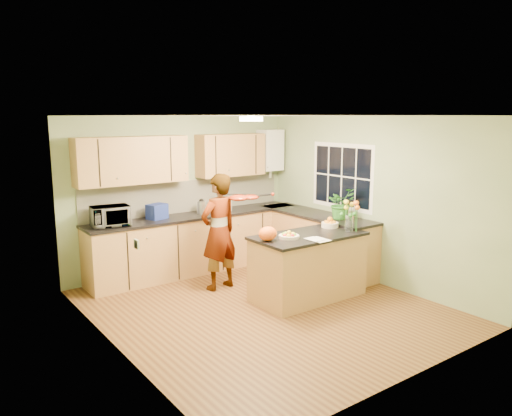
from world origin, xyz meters
TOP-DOWN VIEW (x-y plane):
  - floor at (0.00, 0.00)m, footprint 4.50×4.50m
  - ceiling at (0.00, 0.00)m, footprint 4.00×4.50m
  - wall_back at (0.00, 2.25)m, footprint 4.00×0.02m
  - wall_front at (0.00, -2.25)m, footprint 4.00×0.02m
  - wall_left at (-2.00, 0.00)m, footprint 0.02×4.50m
  - wall_right at (2.00, 0.00)m, footprint 0.02×4.50m
  - back_counter at (0.10, 1.95)m, footprint 3.64×0.62m
  - right_counter at (1.70, 0.85)m, footprint 0.62×2.24m
  - splashback at (0.10, 2.23)m, footprint 3.60×0.02m
  - upper_cabinets at (-0.18, 2.08)m, footprint 3.20×0.34m
  - boiler at (1.70, 2.09)m, footprint 0.40×0.30m
  - window_right at (1.99, 0.60)m, footprint 0.01×1.30m
  - light_switch at (-1.99, -0.60)m, footprint 0.02×0.09m
  - ceiling_lamp at (0.00, 0.30)m, footprint 0.30×0.30m
  - peninsula_island at (0.72, -0.03)m, footprint 1.57×0.81m
  - fruit_dish at (0.37, -0.03)m, footprint 0.27×0.27m
  - orange_bowl at (1.27, 0.12)m, footprint 0.25×0.25m
  - flower_vase at (1.32, -0.21)m, footprint 0.27×0.27m
  - orange_bag at (0.06, 0.02)m, footprint 0.27×0.23m
  - papers at (0.62, -0.33)m, footprint 0.21×0.29m
  - violinist at (-0.07, 1.01)m, footprint 0.67×0.49m
  - violin at (0.13, 0.79)m, footprint 0.70×0.61m
  - microwave at (-1.33, 1.91)m, footprint 0.57×0.42m
  - blue_box at (-0.57, 1.99)m, footprint 0.34×0.29m
  - kettle at (0.20, 1.97)m, footprint 0.15×0.15m
  - jar_cream at (0.58, 1.96)m, footprint 0.13×0.13m
  - jar_white at (0.67, 1.89)m, footprint 0.13×0.13m
  - potted_plant at (1.70, 0.32)m, footprint 0.44×0.39m

SIDE VIEW (x-z plane):
  - floor at x=0.00m, z-range 0.00..0.00m
  - peninsula_island at x=0.72m, z-range 0.00..0.90m
  - back_counter at x=0.10m, z-range 0.00..0.94m
  - right_counter at x=1.70m, z-range 0.00..0.94m
  - violinist at x=-0.07m, z-range 0.00..1.70m
  - papers at x=0.62m, z-range 0.90..0.91m
  - fruit_dish at x=0.37m, z-range 0.89..0.99m
  - orange_bowl at x=1.27m, z-range 0.89..1.03m
  - orange_bag at x=0.06m, z-range 0.90..1.09m
  - jar_white at x=0.67m, z-range 0.94..1.11m
  - jar_cream at x=0.58m, z-range 0.94..1.13m
  - kettle at x=0.20m, z-range 0.91..1.19m
  - blue_box at x=-0.57m, z-range 0.94..1.17m
  - microwave at x=-1.33m, z-range 0.94..1.23m
  - potted_plant at x=1.70m, z-range 0.94..1.43m
  - splashback at x=0.10m, z-range 0.94..1.46m
  - flower_vase at x=1.32m, z-range 0.98..1.48m
  - wall_back at x=0.00m, z-range 0.00..2.50m
  - wall_front at x=0.00m, z-range 0.00..2.50m
  - wall_left at x=-2.00m, z-range 0.00..2.50m
  - wall_right at x=2.00m, z-range 0.00..2.50m
  - light_switch at x=-1.99m, z-range 1.26..1.34m
  - violin at x=0.13m, z-range 1.27..1.45m
  - window_right at x=1.99m, z-range 1.02..2.08m
  - upper_cabinets at x=-0.18m, z-range 1.50..2.20m
  - boiler at x=1.70m, z-range 1.47..2.33m
  - ceiling_lamp at x=0.00m, z-range 2.43..2.50m
  - ceiling at x=0.00m, z-range 2.49..2.51m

